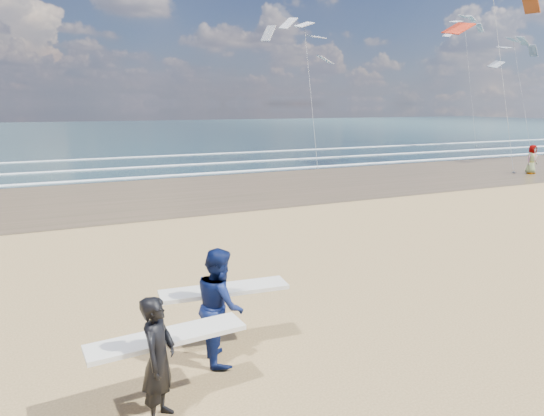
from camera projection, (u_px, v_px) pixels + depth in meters
name	position (u px, v px, depth m)	size (l,w,h in m)	color
wet_sand_strip	(440.00, 171.00, 30.90)	(220.00, 12.00, 0.01)	#4B4028
ocean	(200.00, 130.00, 78.89)	(220.00, 100.00, 0.02)	#172C33
foam_breakers	(351.00, 155.00, 39.87)	(220.00, 11.70, 0.05)	white
surfer_near	(160.00, 356.00, 6.45)	(2.23, 1.07, 1.77)	black
surfer_far	(220.00, 304.00, 7.97)	(2.24, 1.23, 1.92)	#0D1A4B
beachgoer_0	(532.00, 159.00, 29.48)	(0.86, 0.56, 1.76)	#4E4639
kite_0	(498.00, 37.00, 30.92)	(7.92, 4.97, 13.61)	slate
kite_1	(309.00, 79.00, 33.09)	(5.65, 4.72, 10.73)	slate
kite_2	(520.00, 80.00, 46.16)	(6.09, 4.77, 11.47)	slate
kite_5	(469.00, 72.00, 49.21)	(5.10, 4.66, 14.01)	slate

